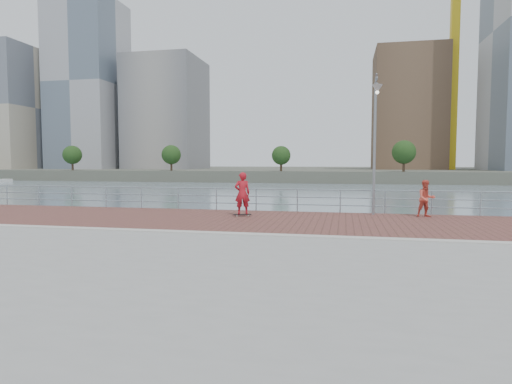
% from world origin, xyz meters
% --- Properties ---
extents(water, '(400.00, 400.00, 0.00)m').
position_xyz_m(water, '(0.00, 0.00, -2.00)').
color(water, slate).
rests_on(water, ground).
extents(seawall, '(40.00, 24.00, 2.00)m').
position_xyz_m(seawall, '(0.00, -5.00, -1.00)').
color(seawall, gray).
rests_on(seawall, ground).
extents(brick_lane, '(40.00, 6.80, 0.02)m').
position_xyz_m(brick_lane, '(0.00, 3.60, 0.01)').
color(brick_lane, brown).
rests_on(brick_lane, seawall).
extents(curb, '(40.00, 0.40, 0.06)m').
position_xyz_m(curb, '(0.00, 0.00, 0.03)').
color(curb, '#B7B5AD').
rests_on(curb, seawall).
extents(concrete_lane, '(40.00, 16.80, 0.02)m').
position_xyz_m(concrete_lane, '(0.00, -8.60, 0.01)').
color(concrete_lane, '#9E9E9B').
rests_on(concrete_lane, seawall).
extents(far_shore, '(320.00, 95.00, 2.50)m').
position_xyz_m(far_shore, '(0.00, 122.50, -0.75)').
color(far_shore, '#4C5142').
rests_on(far_shore, ground).
extents(guardrail, '(39.06, 0.06, 1.13)m').
position_xyz_m(guardrail, '(0.00, 7.00, 0.69)').
color(guardrail, '#8C9EA8').
rests_on(guardrail, brick_lane).
extents(street_lamp, '(0.44, 1.28, 6.04)m').
position_xyz_m(street_lamp, '(4.58, 6.06, 4.29)').
color(street_lamp, gray).
rests_on(street_lamp, brick_lane).
extents(skateboard, '(0.82, 0.47, 0.09)m').
position_xyz_m(skateboard, '(-1.18, 4.70, 0.09)').
color(skateboard, black).
rests_on(skateboard, brick_lane).
extents(skateboarder, '(0.80, 0.66, 1.87)m').
position_xyz_m(skateboarder, '(-1.18, 4.70, 1.04)').
color(skateboarder, red).
rests_on(skateboarder, skateboard).
extents(bystander, '(0.91, 0.78, 1.62)m').
position_xyz_m(bystander, '(6.77, 6.06, 0.83)').
color(bystander, '#DC5240').
rests_on(bystander, brick_lane).
extents(tower_crane, '(47.00, 2.00, 50.70)m').
position_xyz_m(tower_crane, '(27.36, 104.00, 33.50)').
color(tower_crane, gold).
rests_on(tower_crane, far_shore).
extents(skyline, '(233.00, 41.00, 65.01)m').
position_xyz_m(skyline, '(30.78, 104.37, 26.16)').
color(skyline, '#ADA38E').
rests_on(skyline, far_shore).
extents(shoreline_trees, '(144.52, 4.75, 6.33)m').
position_xyz_m(shoreline_trees, '(9.26, 77.00, 4.19)').
color(shoreline_trees, '#473323').
rests_on(shoreline_trees, far_shore).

